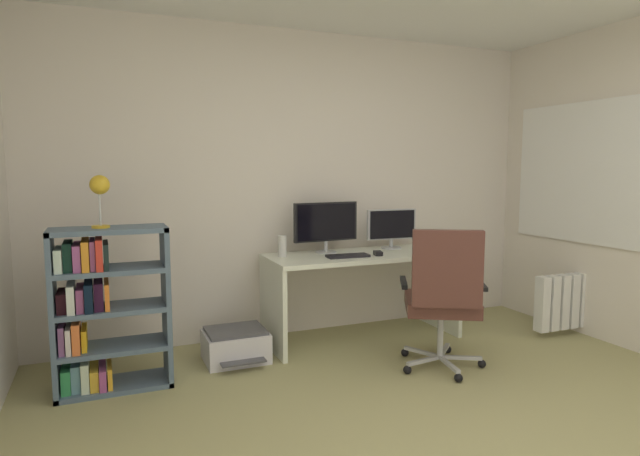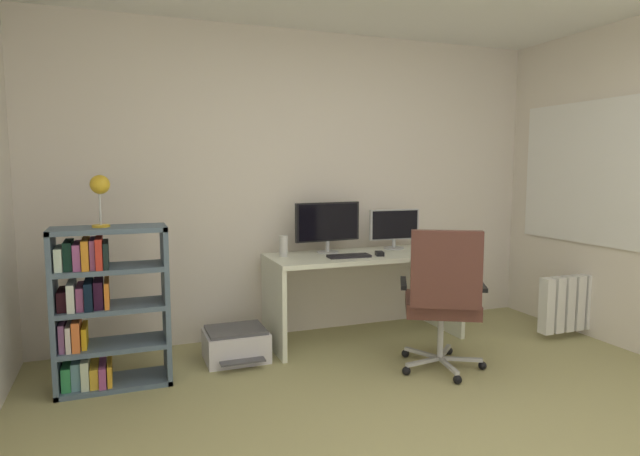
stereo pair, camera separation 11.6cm
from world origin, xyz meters
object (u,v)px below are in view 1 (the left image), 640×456
Objects in this scene: monitor_secondary at (391,226)px; office_chair at (443,294)px; monitor_main at (326,223)px; keyboard at (348,256)px; printer at (236,345)px; desk at (362,275)px; desktop_speaker at (282,246)px; bookshelf at (100,309)px; radiator at (572,301)px; computer_mouse at (378,253)px; desk_lamp at (100,189)px.

monitor_secondary is 1.10m from office_chair.
monitor_main is 0.63m from monitor_secondary.
keyboard is 1.11m from printer.
desktop_speaker is (-0.67, 0.10, 0.27)m from desk.
desk is at bearing 102.44° from office_chair.
desktop_speaker is at bearing -173.24° from monitor_main.
keyboard is at bearing -25.06° from desktop_speaker.
desktop_speaker is 0.16× the size of bookshelf.
monitor_main is at bearing 109.19° from keyboard.
printer is at bearing 170.60° from radiator.
monitor_secondary is at bearing 29.71° from keyboard.
office_chair is (0.12, -0.73, -0.19)m from computer_mouse.
radiator is at bearing -4.51° from desk_lamp.
desk is 1.55× the size of office_chair.
desk is at bearing 5.29° from printer.
monitor_main is 1.70× the size of keyboard.
keyboard is 0.26m from computer_mouse.
monitor_main is 0.50m from computer_mouse.
monitor_secondary is 0.64m from keyboard.
radiator is at bearing -4.47° from bookshelf.
monitor_main reaches higher than monitor_secondary.
monitor_main is 1.23m from printer.
desk is 1.85m from radiator.
office_chair is 2.30m from bookshelf.
desk_lamp reaches higher than office_chair.
radiator is (3.74, -0.30, -1.01)m from desk_lamp.
office_chair is (0.46, -1.02, -0.42)m from monitor_main.
monitor_secondary reaches higher than bookshelf.
desk_lamp is at bearing -168.77° from printer.
radiator is (2.41, -0.67, -0.52)m from desktop_speaker.
office_chair is at bearing -14.90° from bookshelf.
monitor_secondary is 1.36× the size of keyboard.
desktop_speaker is 0.85m from printer.
radiator is (1.67, -0.43, -0.45)m from computer_mouse.
computer_mouse is 1.34m from printer.
computer_mouse is 0.22× the size of printer.
office_chair is at bearing -77.56° from desk.
monitor_main reaches higher than bookshelf.
desk is 0.55m from monitor_secondary.
printer is at bearing -155.20° from desktop_speaker.
desk_lamp is at bearing -164.06° from desktop_speaker.
bookshelf is (-1.77, -0.43, -0.44)m from monitor_main.
monitor_secondary is 2.72× the size of desktop_speaker.
monitor_secondary reaches higher than desktop_speaker.
printer is at bearing 10.82° from bookshelf.
desktop_speaker reaches higher than radiator.
computer_mouse is at bearing 99.37° from office_chair.
desk is 3.47× the size of monitor_secondary.
computer_mouse is at bearing 165.42° from radiator.
bookshelf is at bearing -171.51° from keyboard.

